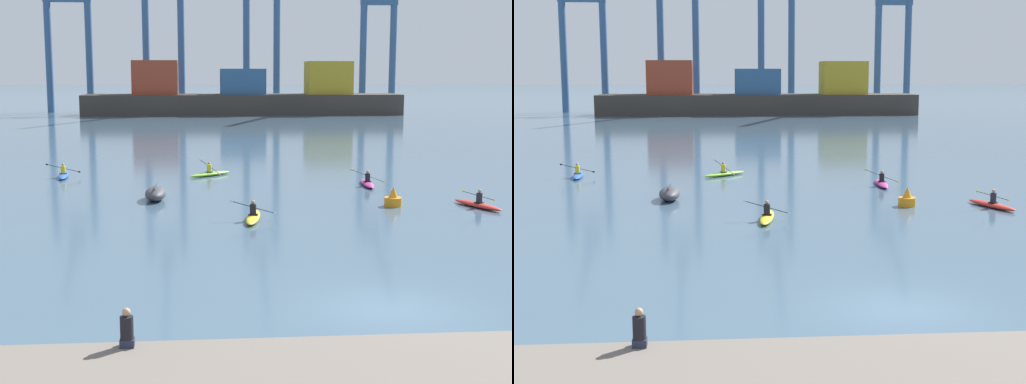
% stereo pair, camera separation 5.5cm
% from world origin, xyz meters
% --- Properties ---
extents(ground_plane, '(800.00, 800.00, 0.00)m').
position_xyz_m(ground_plane, '(0.00, 0.00, 0.00)').
color(ground_plane, '#425B70').
extents(container_barge, '(50.93, 8.90, 8.65)m').
position_xyz_m(container_barge, '(2.02, 99.71, 2.90)').
color(container_barge, '#38332D').
rests_on(container_barge, ground).
extents(gantry_crane_west, '(7.95, 17.26, 29.86)m').
position_xyz_m(gantry_crane_west, '(-26.87, 108.25, 15.36)').
color(gantry_crane_west, '#335684').
rests_on(gantry_crane_west, ground).
extents(gantry_crane_west_mid, '(7.25, 21.42, 36.19)m').
position_xyz_m(gantry_crane_west_mid, '(-10.96, 109.06, 18.03)').
color(gantry_crane_west_mid, '#335684').
rests_on(gantry_crane_west_mid, ground).
extents(gantry_crane_east_mid, '(6.54, 17.80, 35.44)m').
position_xyz_m(gantry_crane_east_mid, '(6.09, 110.08, 17.51)').
color(gantry_crane_east_mid, '#335684').
rests_on(gantry_crane_east_mid, ground).
extents(gantry_crane_east, '(6.56, 19.06, 30.72)m').
position_xyz_m(gantry_crane_east, '(26.76, 109.47, 15.56)').
color(gantry_crane_east, '#335684').
rests_on(gantry_crane_east, ground).
extents(capsized_dinghy, '(1.12, 2.61, 0.76)m').
position_xyz_m(capsized_dinghy, '(-7.69, 19.09, 0.35)').
color(capsized_dinghy, '#38383D').
rests_on(capsized_dinghy, ground).
extents(channel_buoy, '(0.90, 0.90, 1.00)m').
position_xyz_m(channel_buoy, '(4.53, 16.33, 0.36)').
color(channel_buoy, orange).
rests_on(channel_buoy, ground).
extents(kayak_red, '(2.10, 3.40, 0.98)m').
position_xyz_m(kayak_red, '(8.72, 15.62, 0.17)').
color(kayak_red, red).
rests_on(kayak_red, ground).
extents(kayak_yellow, '(2.21, 3.45, 0.96)m').
position_xyz_m(kayak_yellow, '(-2.89, 13.33, 0.17)').
color(kayak_yellow, yellow).
rests_on(kayak_yellow, ground).
extents(kayak_lime, '(2.99, 2.64, 1.08)m').
position_xyz_m(kayak_lime, '(-4.59, 28.20, 0.17)').
color(kayak_lime, '#7ABC2D').
rests_on(kayak_lime, ground).
extents(kayak_magenta, '(2.17, 3.43, 1.07)m').
position_xyz_m(kayak_magenta, '(4.80, 23.20, 0.17)').
color(kayak_magenta, '#C13384').
rests_on(kayak_magenta, ground).
extents(kayak_blue, '(2.23, 3.44, 0.95)m').
position_xyz_m(kayak_blue, '(-14.15, 28.28, 0.17)').
color(kayak_blue, '#2856B2').
rests_on(kayak_blue, ground).
extents(seated_onlooker, '(0.32, 0.30, 0.90)m').
position_xyz_m(seated_onlooker, '(-7.05, -4.19, 1.12)').
color(seated_onlooker, '#23283D').
rests_on(seated_onlooker, stone_quay).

